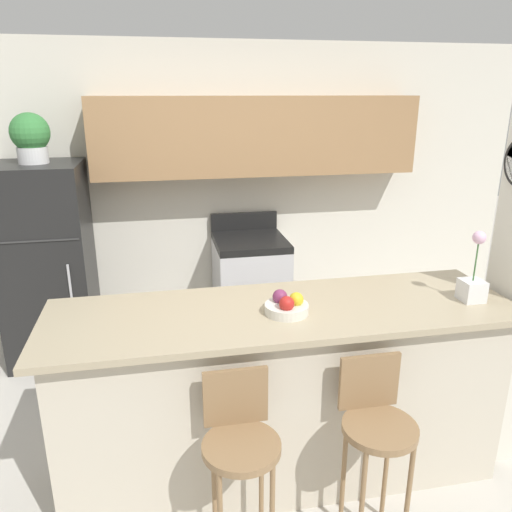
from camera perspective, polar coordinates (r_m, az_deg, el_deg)
The scene contains 11 objects.
ground_plane at distance 3.22m, azimuth 2.82°, elevation -23.16°, with size 14.00×14.00×0.00m, color beige.
wall_back at distance 4.51m, azimuth -2.04°, elevation 9.95°, with size 5.60×0.38×2.55m.
counter_bar at distance 2.90m, azimuth 2.99°, elevation -15.36°, with size 2.49×0.75×1.04m.
refrigerator at distance 4.38m, azimuth -22.67°, elevation -0.79°, with size 0.67×0.72×1.61m.
stove_range at distance 4.50m, azimuth -0.66°, elevation -3.48°, with size 0.61×0.66×1.07m.
bar_stool_left at distance 2.38m, azimuth -1.83°, elevation -20.84°, with size 0.35×0.35×0.95m.
bar_stool_right at distance 2.54m, azimuth 13.55°, elevation -18.50°, with size 0.35×0.35×0.95m.
potted_plant_on_fridge at distance 4.19m, azimuth -24.37°, elevation 12.30°, with size 0.29×0.29×0.38m.
orchid_vase at distance 2.95m, azimuth 23.55°, elevation -2.68°, with size 0.12×0.12×0.39m.
fruit_bowl at distance 2.58m, azimuth 3.52°, elevation -5.69°, with size 0.23×0.23×0.11m.
trash_bin at distance 4.30m, azimuth -14.94°, elevation -9.18°, with size 0.28×0.28×0.38m.
Camera 1 is at (-0.62, -2.33, 2.13)m, focal length 35.00 mm.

